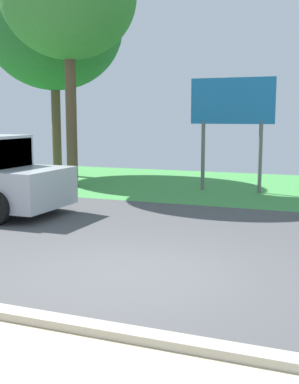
{
  "coord_description": "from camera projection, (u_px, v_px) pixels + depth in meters",
  "views": [
    {
      "loc": [
        2.84,
        -6.6,
        2.34
      ],
      "look_at": [
        -0.15,
        1.0,
        1.1
      ],
      "focal_mm": 46.82,
      "sensor_mm": 36.0,
      "label": 1
    }
  ],
  "objects": [
    {
      "name": "roadside_billboard",
      "position": [
        232.0,
        109.0,
        15.34
      ],
      "size": [
        2.6,
        0.12,
        3.5
      ],
      "color": "slate",
      "rests_on": "ground_plane"
    },
    {
      "name": "ground_plane",
      "position": [
        192.0,
        235.0,
        10.17
      ],
      "size": [
        40.0,
        22.0,
        0.2
      ],
      "color": "#4C4C4F"
    },
    {
      "name": "tree_left_far",
      "position": [
        54.0,
        27.0,
        19.33
      ],
      "size": [
        5.35,
        5.35,
        8.21
      ],
      "color": "brown",
      "rests_on": "ground_plane"
    }
  ]
}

